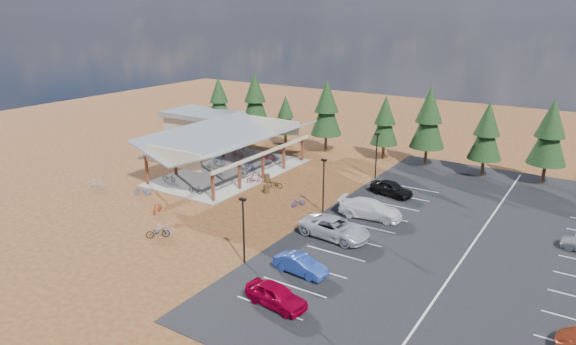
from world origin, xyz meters
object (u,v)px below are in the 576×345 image
at_px(bike_2, 219,161).
at_px(bike_11, 157,208).
at_px(trash_bin_1, 267,178).
at_px(bike_1, 212,166).
at_px(bike_9, 96,183).
at_px(bike_15, 255,179).
at_px(bike_5, 247,173).
at_px(bike_16, 274,184).
at_px(bike_0, 169,178).
at_px(bike_14, 298,202).
at_px(lamp_post_1, 324,182).
at_px(bike_13, 163,230).
at_px(lamp_post_0, 243,226).
at_px(outbuilding, 203,124).
at_px(lamp_post_2, 376,153).
at_px(trash_bin_0, 266,189).
at_px(bike_pavilion, 230,140).
at_px(bike_7, 270,157).
at_px(car_2, 335,228).
at_px(bike_12, 158,232).
at_px(bike_6, 250,166).
at_px(bike_10, 142,191).
at_px(car_3, 371,209).
at_px(bike_3, 238,153).
at_px(car_0, 276,295).
at_px(car_4, 391,188).
at_px(bike_4, 195,189).
at_px(car_1, 301,265).

height_order(bike_2, bike_11, bike_2).
xyz_separation_m(trash_bin_1, bike_1, (-7.63, -0.25, 0.15)).
bearing_deg(bike_9, bike_15, -75.57).
xyz_separation_m(bike_5, bike_16, (4.46, -1.14, -0.10)).
relative_size(bike_0, bike_14, 1.03).
relative_size(lamp_post_1, bike_13, 2.86).
relative_size(lamp_post_0, bike_14, 3.16).
bearing_deg(outbuilding, bike_14, -31.36).
height_order(trash_bin_1, bike_16, bike_16).
xyz_separation_m(lamp_post_2, bike_14, (-2.66, -12.05, -2.55)).
height_order(trash_bin_0, bike_15, bike_15).
height_order(lamp_post_0, bike_14, lamp_post_0).
bearing_deg(bike_pavilion, bike_11, -80.79).
height_order(lamp_post_1, bike_9, lamp_post_1).
relative_size(lamp_post_2, bike_15, 2.78).
distance_m(outbuilding, lamp_post_2, 29.29).
bearing_deg(lamp_post_2, bike_7, -176.18).
bearing_deg(bike_5, lamp_post_0, -157.75).
distance_m(trash_bin_0, car_2, 12.45).
bearing_deg(bike_15, bike_12, 141.70).
height_order(bike_6, bike_14, bike_6).
relative_size(bike_6, bike_7, 1.14).
bearing_deg(car_2, bike_13, 125.86).
bearing_deg(bike_16, bike_14, 46.39).
relative_size(bike_6, bike_14, 1.17).
xyz_separation_m(bike_pavilion, lamp_post_1, (15.00, -5.00, -0.85)).
distance_m(bike_10, bike_13, 10.70).
distance_m(bike_11, bike_12, 5.64).
relative_size(bike_14, car_3, 0.28).
bearing_deg(lamp_post_2, bike_2, -162.76).
distance_m(bike_3, car_0, 34.67).
relative_size(bike_2, car_4, 0.39).
distance_m(bike_5, bike_15, 2.11).
bearing_deg(bike_11, car_0, -37.56).
height_order(bike_6, bike_16, bike_6).
height_order(bike_2, car_3, car_3).
height_order(bike_6, bike_10, bike_6).
height_order(bike_4, bike_15, bike_15).
height_order(car_2, car_4, car_2).
distance_m(bike_0, bike_7, 13.42).
relative_size(bike_1, car_1, 0.41).
bearing_deg(bike_7, lamp_post_0, -146.33).
xyz_separation_m(trash_bin_0, bike_16, (-0.18, 1.71, 0.03)).
xyz_separation_m(bike_15, bike_16, (2.61, -0.12, -0.08)).
relative_size(lamp_post_0, car_4, 1.16).
bearing_deg(bike_6, bike_12, -149.31).
distance_m(bike_4, car_3, 18.01).
xyz_separation_m(outbuilding, bike_9, (5.59, -23.12, -1.47)).
xyz_separation_m(bike_7, bike_10, (-3.87, -17.07, -0.12)).
relative_size(bike_12, bike_13, 1.07).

